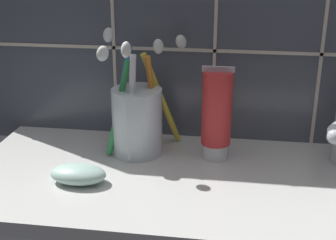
% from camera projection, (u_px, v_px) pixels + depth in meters
% --- Properties ---
extents(sink_counter, '(0.63, 0.29, 0.02)m').
position_uv_depth(sink_counter, '(194.00, 182.00, 0.64)').
color(sink_counter, silver).
rests_on(sink_counter, ground).
extents(tile_wall_backsplash, '(0.73, 0.02, 0.43)m').
position_uv_depth(tile_wall_backsplash, '(206.00, 15.00, 0.71)').
color(tile_wall_backsplash, '#4C515B').
rests_on(tile_wall_backsplash, ground).
extents(toothbrush_cup, '(0.13, 0.11, 0.19)m').
position_uv_depth(toothbrush_cup, '(137.00, 117.00, 0.69)').
color(toothbrush_cup, silver).
rests_on(toothbrush_cup, sink_counter).
extents(toothpaste_tube, '(0.05, 0.04, 0.14)m').
position_uv_depth(toothpaste_tube, '(217.00, 114.00, 0.67)').
color(toothpaste_tube, white).
rests_on(toothpaste_tube, sink_counter).
extents(soap_bar, '(0.08, 0.04, 0.02)m').
position_uv_depth(soap_bar, '(78.00, 174.00, 0.62)').
color(soap_bar, silver).
rests_on(soap_bar, sink_counter).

